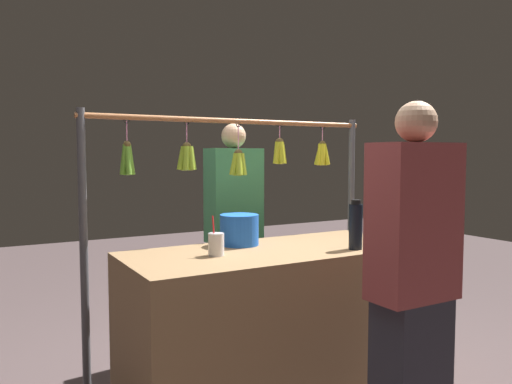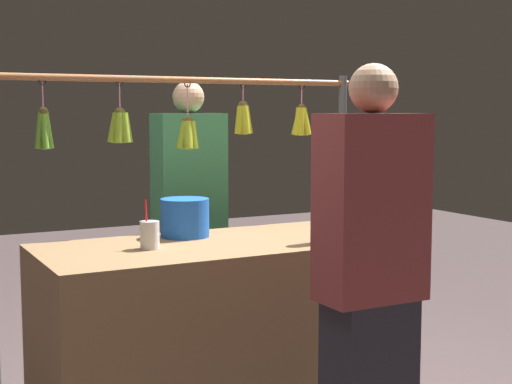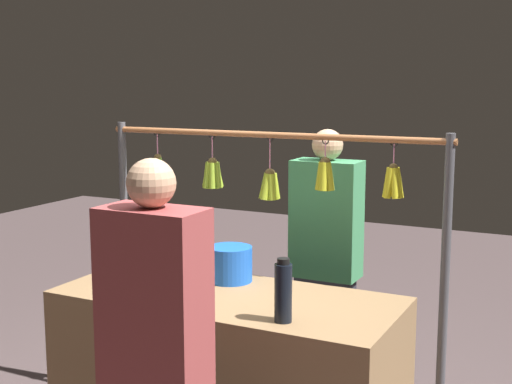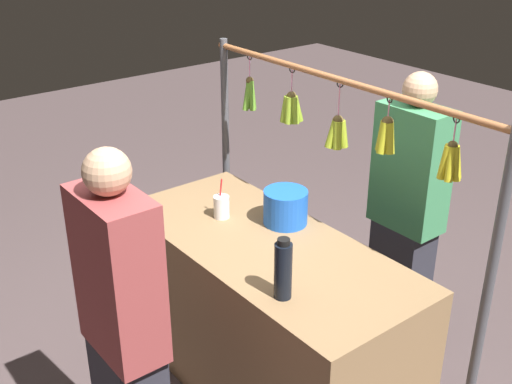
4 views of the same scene
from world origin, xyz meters
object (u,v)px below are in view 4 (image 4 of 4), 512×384
Objects in this scene: blue_bucket at (285,207)px; vendor_person at (406,220)px; water_bottle at (283,270)px; drink_cup at (221,207)px; customer_person at (125,341)px.

vendor_person reaches higher than blue_bucket.
water_bottle is 0.78m from drink_cup.
water_bottle is 0.17× the size of vendor_person.
vendor_person is 1.00× the size of customer_person.
drink_cup is (0.74, -0.22, -0.07)m from water_bottle.
drink_cup is at bearing 57.29° from vendor_person.
customer_person reaches higher than water_bottle.
customer_person is at bearing 122.05° from drink_cup.
blue_bucket is at bearing -75.46° from customer_person.
water_bottle is 1.23× the size of blue_bucket.
customer_person is (-0.27, 1.06, -0.15)m from blue_bucket.
vendor_person is at bearing -78.47° from water_bottle.
water_bottle is 1.32× the size of drink_cup.
vendor_person is (-0.28, -0.61, -0.15)m from blue_bucket.
customer_person is at bearing 70.43° from water_bottle.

